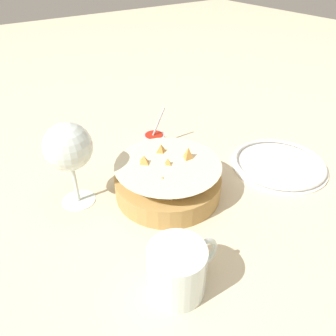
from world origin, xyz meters
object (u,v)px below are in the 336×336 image
at_px(food_basket, 167,179).
at_px(beer_mug, 177,271).
at_px(side_plate, 279,164).
at_px(wine_glass, 68,149).
at_px(sauce_cup, 154,139).

bearing_deg(food_basket, beer_mug, -121.55).
relative_size(food_basket, side_plate, 0.99).
distance_m(wine_glass, beer_mug, 0.30).
xyz_separation_m(sauce_cup, side_plate, (0.19, -0.25, -0.01)).
bearing_deg(beer_mug, wine_glass, 98.46).
bearing_deg(beer_mug, sauce_cup, 61.30).
relative_size(wine_glass, side_plate, 0.79).
relative_size(wine_glass, beer_mug, 1.43).
bearing_deg(side_plate, food_basket, 165.07).
xyz_separation_m(beer_mug, side_plate, (0.40, 0.13, -0.03)).
height_order(sauce_cup, side_plate, sauce_cup).
bearing_deg(beer_mug, side_plate, 17.67).
bearing_deg(food_basket, wine_glass, 152.53).
distance_m(sauce_cup, side_plate, 0.32).
distance_m(beer_mug, side_plate, 0.42).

